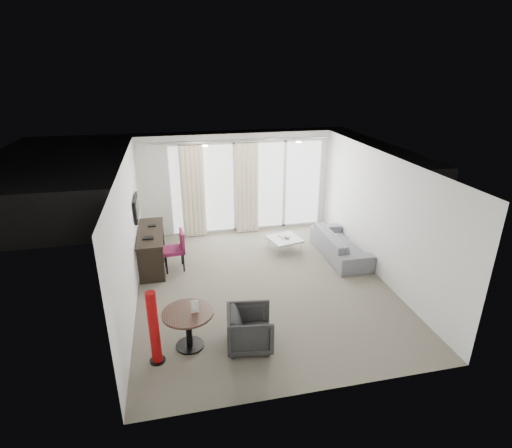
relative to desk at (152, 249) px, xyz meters
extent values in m
cube|color=#635E50|center=(2.21, -1.34, -0.41)|extent=(5.00, 6.00, 0.00)
cube|color=white|center=(2.21, -1.34, 2.19)|extent=(5.00, 6.00, 0.00)
cube|color=silver|center=(-0.29, -1.34, 0.89)|extent=(0.00, 6.00, 2.60)
cube|color=silver|center=(4.71, -1.34, 0.89)|extent=(0.00, 6.00, 2.60)
cube|color=silver|center=(2.21, -4.34, 0.89)|extent=(5.00, 0.00, 2.60)
cylinder|color=#FFE0B2|center=(1.31, 0.26, 2.18)|extent=(0.12, 0.12, 0.02)
cylinder|color=#FFE0B2|center=(3.41, 0.26, 2.18)|extent=(0.12, 0.12, 0.02)
cylinder|color=#96090B|center=(0.12, -3.24, 0.20)|extent=(0.29, 0.29, 1.22)
imported|color=#252526|center=(1.58, -3.20, -0.08)|extent=(0.81, 0.79, 0.66)
imported|color=slate|center=(4.30, -0.45, -0.11)|extent=(0.79, 2.01, 0.59)
cube|color=#4D4D50|center=(2.51, 3.16, -0.47)|extent=(5.60, 3.00, 0.12)
camera|label=1|loc=(0.55, -8.33, 3.83)|focal=28.00mm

